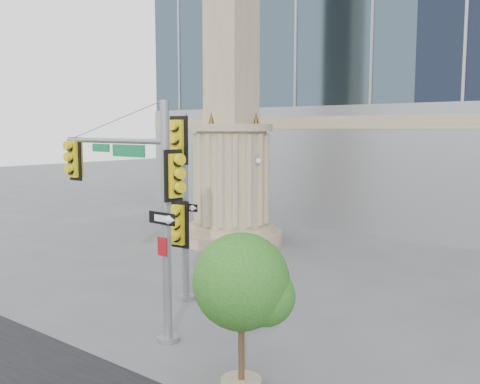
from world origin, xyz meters
The scene contains 5 objects.
ground centered at (0.00, 0.00, 0.00)m, with size 120.00×120.00×0.00m, color #545456.
monument centered at (-6.00, 9.00, 5.52)m, with size 4.40×4.40×16.60m.
main_signal_pole centered at (-1.17, -0.43, 3.42)m, with size 4.28×0.55×5.51m.
secondary_signal_pole centered at (-2.03, 1.88, 3.12)m, with size 0.95×0.69×5.32m.
street_tree centered at (2.47, -1.03, 1.94)m, with size 1.89×1.85×2.95m.
Camera 1 is at (8.49, -8.75, 4.86)m, focal length 40.00 mm.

